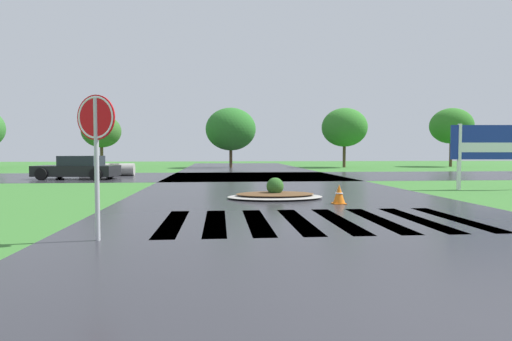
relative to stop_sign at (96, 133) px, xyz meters
The scene contains 10 objects.
asphalt_roadway 7.35m from the stop_sign, 53.57° to the left, with size 10.45×80.00×0.01m, color #2B2B30.
asphalt_cross_road 18.66m from the stop_sign, 76.84° to the left, with size 90.00×9.40×0.01m, color #2B2B30.
crosswalk_stripes 4.91m from the stop_sign, 21.70° to the left, with size 6.75×3.48×0.01m.
stop_sign is the anchor object (origin of this frame).
estate_billboard 15.25m from the stop_sign, 33.23° to the left, with size 3.14×0.36×2.61m.
median_island 7.36m from the stop_sign, 57.40° to the left, with size 3.09×1.91×0.68m.
car_silver_hatch 17.30m from the stop_sign, 109.15° to the left, with size 4.49×2.53×1.28m.
drainage_pipe_stack 20.00m from the stop_sign, 104.19° to the left, with size 3.28×0.83×0.77m.
traffic_cone 7.30m from the stop_sign, 39.21° to the left, with size 0.37×0.37×0.57m.
background_treeline 31.89m from the stop_sign, 86.46° to the left, with size 48.96×5.52×5.78m.
Camera 1 is at (-2.15, -2.99, 1.53)m, focal length 29.25 mm.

